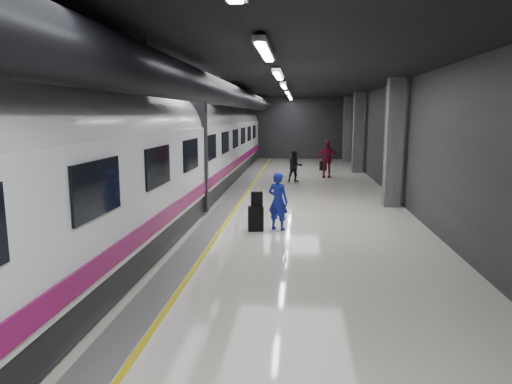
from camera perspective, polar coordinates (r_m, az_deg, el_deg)
name	(u,v)px	position (r m, az deg, el deg)	size (l,w,h in m)	color
ground	(260,215)	(14.92, 0.52, -2.95)	(40.00, 40.00, 0.00)	silver
platform_hall	(254,106)	(15.55, -0.22, 10.69)	(10.02, 40.02, 4.51)	black
train	(161,151)	(15.24, -11.77, 4.99)	(3.05, 38.00, 4.05)	black
traveler_main	(278,201)	(12.95, 2.76, -1.13)	(0.61, 0.40, 1.66)	#1B18B6
suitcase_main	(256,219)	(12.91, -0.04, -3.34)	(0.43, 0.27, 0.70)	black
shoulder_bag	(257,199)	(12.83, 0.10, -0.87)	(0.31, 0.17, 0.42)	black
traveler_far_a	(295,166)	(22.40, 4.90, 3.21)	(0.74, 0.58, 1.53)	black
traveler_far_b	(327,159)	(24.23, 8.81, 4.13)	(1.15, 0.48, 1.96)	maroon
suitcase_far	(323,166)	(27.40, 8.38, 3.28)	(0.38, 0.24, 0.55)	black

